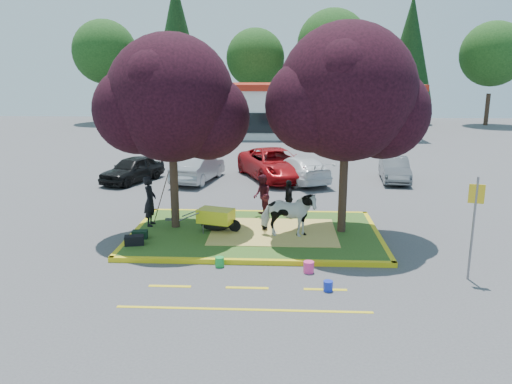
{
  "coord_description": "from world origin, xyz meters",
  "views": [
    {
      "loc": [
        0.83,
        -16.02,
        5.4
      ],
      "look_at": [
        -0.01,
        0.5,
        1.4
      ],
      "focal_mm": 35.0,
      "sensor_mm": 36.0,
      "label": 1
    }
  ],
  "objects_px": {
    "cow": "(288,215)",
    "bucket_blue": "(328,286)",
    "calf": "(216,224)",
    "bucket_green": "(220,262)",
    "car_silver": "(198,168)",
    "wheelbarrow": "(216,216)",
    "sign_post": "(474,216)",
    "car_black": "(132,169)",
    "handler": "(150,201)",
    "bucket_pink": "(309,267)"
  },
  "relations": [
    {
      "from": "bucket_pink",
      "to": "car_black",
      "type": "height_order",
      "value": "car_black"
    },
    {
      "from": "wheelbarrow",
      "to": "car_black",
      "type": "bearing_deg",
      "value": 139.5
    },
    {
      "from": "wheelbarrow",
      "to": "bucket_pink",
      "type": "relative_size",
      "value": 6.57
    },
    {
      "from": "car_black",
      "to": "car_silver",
      "type": "relative_size",
      "value": 0.9
    },
    {
      "from": "bucket_green",
      "to": "car_black",
      "type": "height_order",
      "value": "car_black"
    },
    {
      "from": "bucket_green",
      "to": "car_silver",
      "type": "relative_size",
      "value": 0.07
    },
    {
      "from": "calf",
      "to": "bucket_blue",
      "type": "distance_m",
      "value": 5.5
    },
    {
      "from": "wheelbarrow",
      "to": "bucket_green",
      "type": "distance_m",
      "value": 2.83
    },
    {
      "from": "bucket_green",
      "to": "car_black",
      "type": "distance_m",
      "value": 12.36
    },
    {
      "from": "bucket_green",
      "to": "car_silver",
      "type": "distance_m",
      "value": 11.54
    },
    {
      "from": "cow",
      "to": "bucket_blue",
      "type": "bearing_deg",
      "value": -162.19
    },
    {
      "from": "handler",
      "to": "bucket_blue",
      "type": "xyz_separation_m",
      "value": [
        5.76,
        -4.79,
        -0.89
      ]
    },
    {
      "from": "calf",
      "to": "car_black",
      "type": "height_order",
      "value": "car_black"
    },
    {
      "from": "calf",
      "to": "handler",
      "type": "xyz_separation_m",
      "value": [
        -2.37,
        0.47,
        0.65
      ]
    },
    {
      "from": "bucket_green",
      "to": "car_black",
      "type": "bearing_deg",
      "value": 117.55
    },
    {
      "from": "handler",
      "to": "car_silver",
      "type": "distance_m",
      "value": 7.95
    },
    {
      "from": "handler",
      "to": "cow",
      "type": "bearing_deg",
      "value": -103.94
    },
    {
      "from": "wheelbarrow",
      "to": "sign_post",
      "type": "xyz_separation_m",
      "value": [
        7.17,
        -3.27,
        1.06
      ]
    },
    {
      "from": "calf",
      "to": "wheelbarrow",
      "type": "bearing_deg",
      "value": -83.21
    },
    {
      "from": "bucket_blue",
      "to": "car_silver",
      "type": "xyz_separation_m",
      "value": [
        -5.38,
        12.73,
        0.56
      ]
    },
    {
      "from": "calf",
      "to": "bucket_blue",
      "type": "relative_size",
      "value": 4.02
    },
    {
      "from": "car_black",
      "to": "calf",
      "type": "bearing_deg",
      "value": -33.69
    },
    {
      "from": "calf",
      "to": "bucket_pink",
      "type": "xyz_separation_m",
      "value": [
        2.96,
        -3.16,
        -0.22
      ]
    },
    {
      "from": "wheelbarrow",
      "to": "bucket_green",
      "type": "bearing_deg",
      "value": -64.18
    },
    {
      "from": "cow",
      "to": "car_black",
      "type": "xyz_separation_m",
      "value": [
        -7.68,
        8.67,
        -0.27
      ]
    },
    {
      "from": "bucket_pink",
      "to": "car_black",
      "type": "xyz_separation_m",
      "value": [
        -8.22,
        11.25,
        0.49
      ]
    },
    {
      "from": "handler",
      "to": "bucket_green",
      "type": "height_order",
      "value": "handler"
    },
    {
      "from": "bucket_green",
      "to": "bucket_pink",
      "type": "height_order",
      "value": "bucket_pink"
    },
    {
      "from": "wheelbarrow",
      "to": "car_black",
      "type": "xyz_separation_m",
      "value": [
        -5.28,
        8.21,
        -0.04
      ]
    },
    {
      "from": "sign_post",
      "to": "bucket_blue",
      "type": "bearing_deg",
      "value": -151.87
    },
    {
      "from": "calf",
      "to": "sign_post",
      "type": "bearing_deg",
      "value": -28.93
    },
    {
      "from": "wheelbarrow",
      "to": "car_silver",
      "type": "xyz_separation_m",
      "value": [
        -2.01,
        8.53,
        0.0
      ]
    },
    {
      "from": "cow",
      "to": "sign_post",
      "type": "height_order",
      "value": "sign_post"
    },
    {
      "from": "bucket_blue",
      "to": "sign_post",
      "type": "bearing_deg",
      "value": 13.8
    },
    {
      "from": "handler",
      "to": "bucket_blue",
      "type": "bearing_deg",
      "value": -131.33
    },
    {
      "from": "cow",
      "to": "bucket_blue",
      "type": "distance_m",
      "value": 3.94
    },
    {
      "from": "car_black",
      "to": "handler",
      "type": "bearing_deg",
      "value": -45.93
    },
    {
      "from": "car_black",
      "to": "bucket_blue",
      "type": "bearing_deg",
      "value": -31.83
    },
    {
      "from": "sign_post",
      "to": "car_black",
      "type": "bearing_deg",
      "value": 151.65
    },
    {
      "from": "bucket_pink",
      "to": "car_silver",
      "type": "distance_m",
      "value": 12.59
    },
    {
      "from": "car_black",
      "to": "bucket_pink",
      "type": "bearing_deg",
      "value": -30.53
    },
    {
      "from": "cow",
      "to": "car_silver",
      "type": "bearing_deg",
      "value": 29.43
    },
    {
      "from": "sign_post",
      "to": "bucket_green",
      "type": "relative_size",
      "value": 9.96
    },
    {
      "from": "sign_post",
      "to": "bucket_green",
      "type": "height_order",
      "value": "sign_post"
    },
    {
      "from": "wheelbarrow",
      "to": "sign_post",
      "type": "distance_m",
      "value": 7.95
    },
    {
      "from": "calf",
      "to": "car_silver",
      "type": "distance_m",
      "value": 8.65
    },
    {
      "from": "cow",
      "to": "sign_post",
      "type": "bearing_deg",
      "value": -117.19
    },
    {
      "from": "bucket_green",
      "to": "bucket_blue",
      "type": "bearing_deg",
      "value": -26.52
    },
    {
      "from": "sign_post",
      "to": "bucket_green",
      "type": "xyz_separation_m",
      "value": [
        -6.74,
        0.53,
        -1.61
      ]
    },
    {
      "from": "bucket_blue",
      "to": "calf",
      "type": "bearing_deg",
      "value": 128.12
    }
  ]
}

